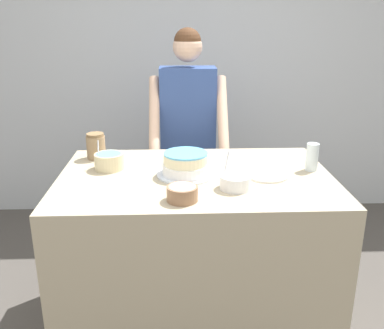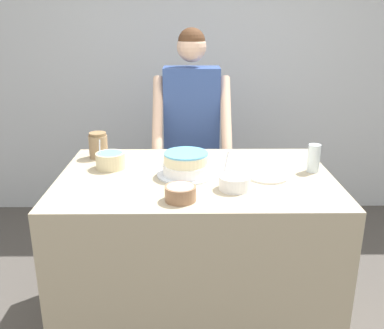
% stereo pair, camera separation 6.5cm
% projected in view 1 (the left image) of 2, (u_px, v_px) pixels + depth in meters
% --- Properties ---
extents(wall_back, '(10.00, 0.05, 2.60)m').
position_uv_depth(wall_back, '(187.00, 72.00, 3.81)').
color(wall_back, silver).
rests_on(wall_back, ground_plane).
extents(counter, '(1.48, 0.97, 0.95)m').
position_uv_depth(counter, '(195.00, 252.00, 2.48)').
color(counter, tan).
rests_on(counter, ground_plane).
extents(person_baker, '(0.54, 0.47, 1.70)m').
position_uv_depth(person_baker, '(188.00, 124.00, 3.11)').
color(person_baker, '#2D2D38').
rests_on(person_baker, ground_plane).
extents(cake, '(0.32, 0.32, 0.13)m').
position_uv_depth(cake, '(186.00, 165.00, 2.30)').
color(cake, silver).
rests_on(cake, counter).
extents(frosting_bowl_white, '(0.16, 0.16, 0.18)m').
position_uv_depth(frosting_bowl_white, '(235.00, 181.00, 2.13)').
color(frosting_bowl_white, white).
rests_on(frosting_bowl_white, counter).
extents(frosting_bowl_pink, '(0.15, 0.15, 0.07)m').
position_uv_depth(frosting_bowl_pink, '(182.00, 193.00, 1.99)').
color(frosting_bowl_pink, '#936B4C').
rests_on(frosting_bowl_pink, counter).
extents(frosting_bowl_blue, '(0.16, 0.16, 0.16)m').
position_uv_depth(frosting_bowl_blue, '(109.00, 161.00, 2.40)').
color(frosting_bowl_blue, beige).
rests_on(frosting_bowl_blue, counter).
extents(drinking_glass, '(0.07, 0.07, 0.15)m').
position_uv_depth(drinking_glass, '(312.00, 157.00, 2.37)').
color(drinking_glass, silver).
rests_on(drinking_glass, counter).
extents(ceramic_plate, '(0.22, 0.22, 0.01)m').
position_uv_depth(ceramic_plate, '(267.00, 175.00, 2.30)').
color(ceramic_plate, white).
rests_on(ceramic_plate, counter).
extents(stoneware_jar, '(0.11, 0.11, 0.16)m').
position_uv_depth(stoneware_jar, '(96.00, 146.00, 2.58)').
color(stoneware_jar, '#9E7F5B').
rests_on(stoneware_jar, counter).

